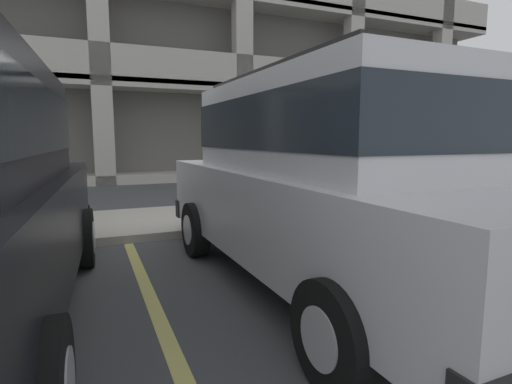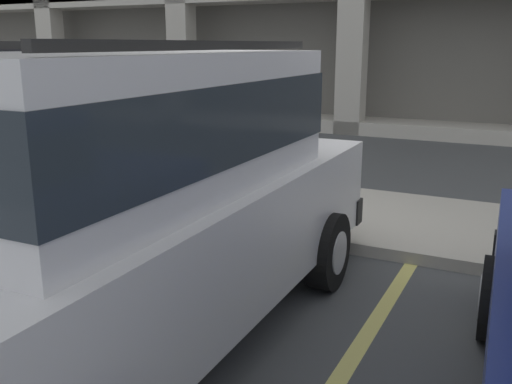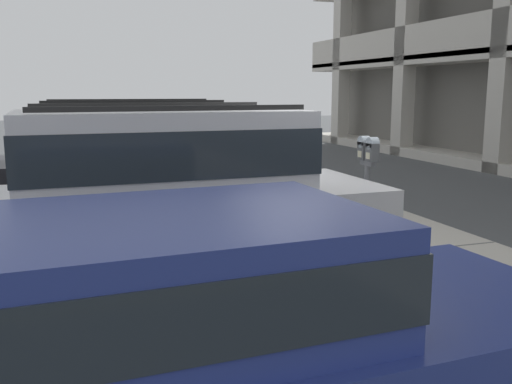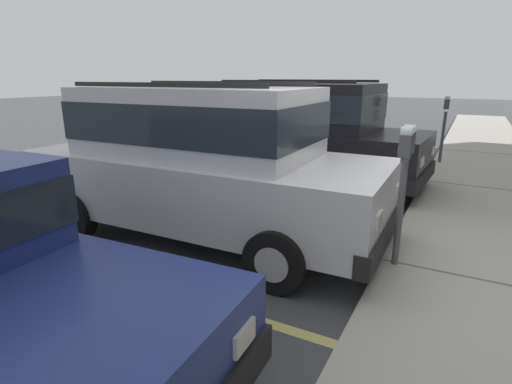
{
  "view_description": "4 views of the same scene",
  "coord_description": "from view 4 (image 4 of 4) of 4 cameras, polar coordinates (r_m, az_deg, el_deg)",
  "views": [
    {
      "loc": [
        -2.0,
        -5.38,
        1.44
      ],
      "look_at": [
        0.09,
        -0.46,
        0.72
      ],
      "focal_mm": 28.0,
      "sensor_mm": 36.0,
      "label": 1
    },
    {
      "loc": [
        2.47,
        -4.95,
        2.02
      ],
      "look_at": [
        0.44,
        -0.89,
        0.84
      ],
      "focal_mm": 40.0,
      "sensor_mm": 36.0,
      "label": 2
    },
    {
      "loc": [
        6.12,
        -3.17,
        2.17
      ],
      "look_at": [
        0.14,
        -1.13,
        1.05
      ],
      "focal_mm": 40.0,
      "sensor_mm": 36.0,
      "label": 3
    },
    {
      "loc": [
        4.28,
        0.89,
        2.1
      ],
      "look_at": [
        0.47,
        -1.15,
        0.84
      ],
      "focal_mm": 28.0,
      "sensor_mm": 36.0,
      "label": 4
    }
  ],
  "objects": [
    {
      "name": "parking_meter_far",
      "position": [
        10.42,
        25.37,
        9.34
      ],
      "size": [
        0.15,
        0.12,
        1.54
      ],
      "color": "#47474C",
      "rests_on": "sidewalk"
    },
    {
      "name": "silver_suv",
      "position": [
        5.24,
        -7.82,
        4.93
      ],
      "size": [
        2.08,
        4.81,
        2.03
      ],
      "rotation": [
        0.0,
        0.0,
        0.02
      ],
      "color": "silver",
      "rests_on": "ground_plane"
    },
    {
      "name": "parking_meter_near",
      "position": [
        4.36,
        20.52,
        3.83
      ],
      "size": [
        0.35,
        0.12,
        1.51
      ],
      "color": "#595B60",
      "rests_on": "sidewalk"
    },
    {
      "name": "ground_plane",
      "position": [
        4.87,
        14.93,
        -10.59
      ],
      "size": [
        80.0,
        80.0,
        0.1
      ],
      "color": "#444749"
    },
    {
      "name": "parking_stall_lines",
      "position": [
        4.14,
        -10.38,
        -14.49
      ],
      "size": [
        12.36,
        4.8,
        0.01
      ],
      "color": "#DBD16B",
      "rests_on": "ground_plane"
    },
    {
      "name": "sidewalk",
      "position": [
        4.76,
        30.72,
        -11.65
      ],
      "size": [
        40.0,
        2.2,
        0.12
      ],
      "color": "#ADA89E",
      "rests_on": "ground_plane"
    },
    {
      "name": "red_sedan",
      "position": [
        7.96,
        6.26,
        8.81
      ],
      "size": [
        2.19,
        4.87,
        2.03
      ],
      "rotation": [
        0.0,
        0.0,
        -0.05
      ],
      "color": "black",
      "rests_on": "ground_plane"
    }
  ]
}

